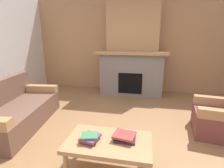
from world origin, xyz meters
The scene contains 8 objects.
ground centered at (0.00, 0.00, 0.00)m, with size 9.00×9.00×0.00m, color olive.
wall_back_wood_panel centered at (0.00, 3.00, 1.35)m, with size 6.00×0.12×2.70m, color tan.
fireplace centered at (0.00, 2.62, 1.16)m, with size 1.90×0.82×2.70m.
couch centered at (-1.91, 0.23, 0.29)m, with size 1.06×1.89×0.85m.
armchair centered at (1.69, 0.64, 0.29)m, with size 0.86×0.86×0.85m.
coffee_table centered at (0.01, -0.56, 0.38)m, with size 1.00×0.60×0.43m.
book_stack_near_edge centered at (-0.20, -0.61, 0.47)m, with size 0.23×0.25×0.09m.
book_stack_center centered at (0.19, -0.50, 0.47)m, with size 0.28×0.25×0.07m.
Camera 1 is at (0.40, -2.31, 1.61)m, focal length 27.87 mm.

